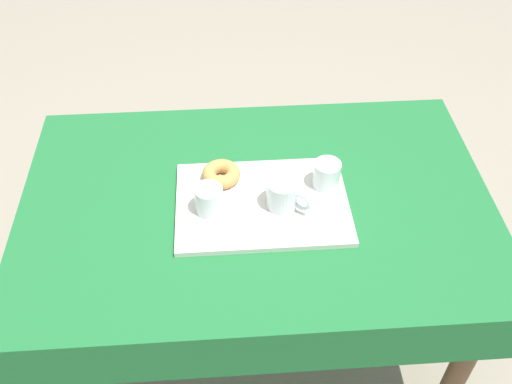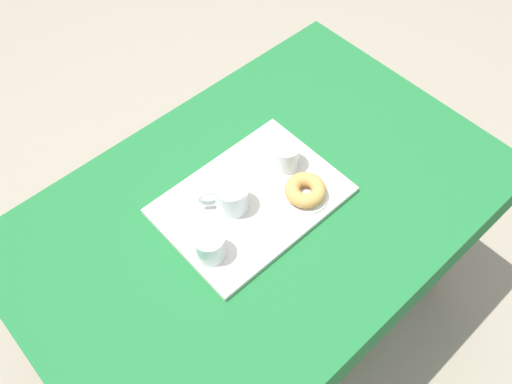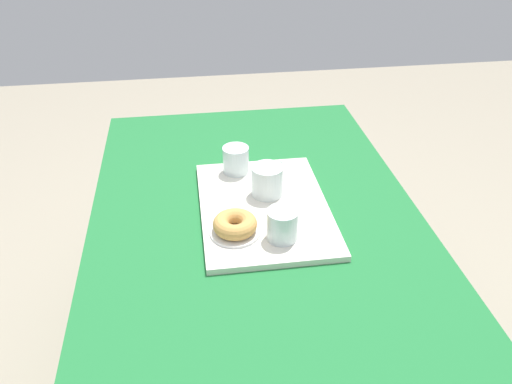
{
  "view_description": "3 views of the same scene",
  "coord_description": "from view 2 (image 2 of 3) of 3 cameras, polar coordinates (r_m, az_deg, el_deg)",
  "views": [
    {
      "loc": [
        -0.08,
        -1.13,
        1.88
      ],
      "look_at": [
        -0.0,
        0.0,
        0.76
      ],
      "focal_mm": 40.56,
      "sensor_mm": 36.0,
      "label": 1
    },
    {
      "loc": [
        0.54,
        0.57,
        1.91
      ],
      "look_at": [
        0.01,
        -0.01,
        0.78
      ],
      "focal_mm": 37.55,
      "sensor_mm": 36.0,
      "label": 2
    },
    {
      "loc": [
        -1.1,
        0.16,
        1.52
      ],
      "look_at": [
        0.04,
        -0.01,
        0.77
      ],
      "focal_mm": 36.32,
      "sensor_mm": 36.0,
      "label": 3
    }
  ],
  "objects": [
    {
      "name": "water_glass_near",
      "position": [
        1.45,
        3.18,
        3.83
      ],
      "size": [
        0.08,
        0.08,
        0.08
      ],
      "color": "silver",
      "rests_on": "serving_tray"
    },
    {
      "name": "serving_tray",
      "position": [
        1.41,
        -0.49,
        -0.88
      ],
      "size": [
        0.47,
        0.34,
        0.02
      ],
      "primitive_type": "cube",
      "color": "silver",
      "rests_on": "dining_table"
    },
    {
      "name": "donut_plate_left",
      "position": [
        1.41,
        5.22,
        -0.34
      ],
      "size": [
        0.12,
        0.12,
        0.01
      ],
      "primitive_type": "cylinder",
      "color": "white",
      "rests_on": "serving_tray"
    },
    {
      "name": "ground_plane",
      "position": [
        2.06,
        0.4,
        -12.61
      ],
      "size": [
        6.0,
        6.0,
        0.0
      ],
      "primitive_type": "plane",
      "color": "gray"
    },
    {
      "name": "sugar_donut_left",
      "position": [
        1.39,
        5.29,
        0.21
      ],
      "size": [
        0.11,
        0.11,
        0.04
      ],
      "primitive_type": "torus",
      "color": "tan",
      "rests_on": "donut_plate_left"
    },
    {
      "name": "dining_table",
      "position": [
        1.5,
        0.53,
        -3.4
      ],
      "size": [
        1.32,
        0.87,
        0.73
      ],
      "color": "#1E6B33",
      "rests_on": "ground"
    },
    {
      "name": "tea_mug_left",
      "position": [
        1.36,
        -2.73,
        -0.58
      ],
      "size": [
        0.12,
        0.1,
        0.08
      ],
      "color": "silver",
      "rests_on": "serving_tray"
    },
    {
      "name": "water_glass_far",
      "position": [
        1.3,
        -4.96,
        -5.84
      ],
      "size": [
        0.08,
        0.08,
        0.08
      ],
      "color": "silver",
      "rests_on": "serving_tray"
    }
  ]
}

